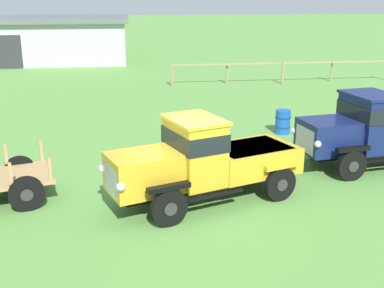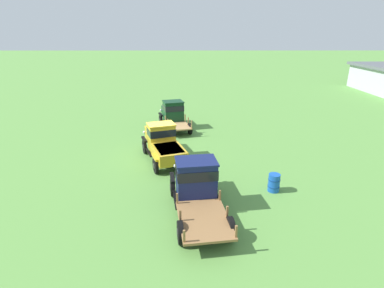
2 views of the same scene
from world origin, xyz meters
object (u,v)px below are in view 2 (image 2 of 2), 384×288
at_px(oil_drum_beside_row, 274,183).
at_px(vintage_truck_midrow_center, 196,182).
at_px(vintage_truck_foreground_near, 173,114).
at_px(vintage_truck_second_in_line, 163,142).

bearing_deg(oil_drum_beside_row, vintage_truck_midrow_center, -72.03).
distance_m(vintage_truck_foreground_near, vintage_truck_second_in_line, 6.75).
bearing_deg(vintage_truck_foreground_near, vintage_truck_second_in_line, -2.17).
xyz_separation_m(vintage_truck_foreground_near, vintage_truck_midrow_center, (12.12, 1.72, 0.00)).
relative_size(vintage_truck_midrow_center, oil_drum_beside_row, 6.31).
height_order(vintage_truck_second_in_line, vintage_truck_midrow_center, vintage_truck_midrow_center).
relative_size(vintage_truck_foreground_near, oil_drum_beside_row, 5.50).
height_order(vintage_truck_foreground_near, vintage_truck_midrow_center, vintage_truck_midrow_center).
xyz_separation_m(vintage_truck_second_in_line, oil_drum_beside_row, (4.10, 5.93, -0.68)).
xyz_separation_m(vintage_truck_foreground_near, oil_drum_beside_row, (10.84, 5.68, -0.73)).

